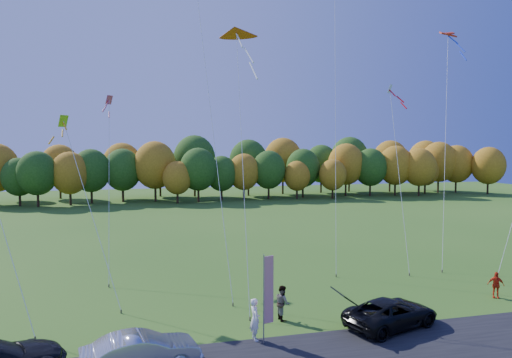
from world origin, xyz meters
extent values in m
plane|color=#2C5A17|center=(0.00, 0.00, 0.00)|extent=(160.00, 160.00, 0.00)
imported|color=black|center=(5.17, -1.22, 0.70)|extent=(5.53, 3.74, 1.41)
imported|color=#B8B9BE|center=(-6.93, -2.91, 0.77)|extent=(4.90, 2.50, 1.54)
imported|color=white|center=(-1.81, -1.09, 0.98)|extent=(0.53, 0.75, 1.97)
imported|color=gray|center=(0.18, 1.00, 0.90)|extent=(0.74, 0.92, 1.79)
imported|color=red|center=(13.53, 1.23, 0.78)|extent=(0.98, 0.78, 1.56)
cylinder|color=#999999|center=(-1.54, -1.64, 2.07)|extent=(0.06, 0.06, 4.14)
cube|color=red|center=(-1.29, -1.56, 2.48)|extent=(0.50, 0.18, 3.10)
cube|color=navy|center=(-1.29, -1.53, 3.63)|extent=(0.50, 0.17, 0.81)
cylinder|color=#4C3F33|center=(-1.94, 3.56, 0.10)|extent=(0.08, 0.08, 0.20)
cylinder|color=#4C3F33|center=(6.09, 7.53, 0.10)|extent=(0.08, 0.08, 0.20)
cylinder|color=#4C3F33|center=(-1.51, 1.24, 0.10)|extent=(0.08, 0.08, 0.20)
cone|color=#B2450B|center=(-0.47, 9.61, 16.73)|extent=(2.75, 2.10, 3.01)
cylinder|color=#4C3F33|center=(13.91, 6.75, 0.10)|extent=(0.08, 0.08, 0.20)
cube|color=red|center=(19.57, 14.51, 18.87)|extent=(3.06, 1.07, 1.18)
cylinder|color=#4C3F33|center=(-8.02, 3.94, 0.10)|extent=(0.08, 0.08, 0.20)
cube|color=#96D716|center=(-11.56, 9.74, 10.60)|extent=(1.26, 1.26, 1.49)
cylinder|color=#4C3F33|center=(-11.73, 1.27, 0.10)|extent=(0.08, 0.08, 0.20)
cylinder|color=#4C3F33|center=(11.15, 6.54, 0.10)|extent=(0.08, 0.08, 0.20)
cube|color=silver|center=(12.16, 11.40, 13.52)|extent=(1.14, 1.14, 1.35)
cylinder|color=#4C3F33|center=(-9.00, 8.91, 0.10)|extent=(0.08, 0.08, 0.20)
cube|color=#CE4453|center=(-9.21, 16.15, 12.62)|extent=(1.16, 1.16, 1.38)
cylinder|color=#4C3F33|center=(16.15, 4.06, 0.10)|extent=(0.08, 0.08, 0.20)
camera|label=1|loc=(-6.73, -21.14, 8.96)|focal=32.00mm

